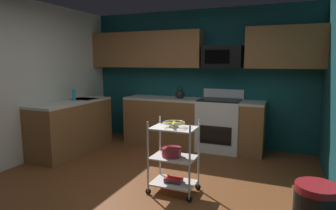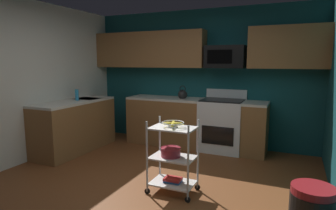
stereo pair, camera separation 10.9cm
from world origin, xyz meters
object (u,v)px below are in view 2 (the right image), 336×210
(kettle, at_px, (183,94))
(fruit_bowl, at_px, (173,124))
(oven_range, at_px, (222,125))
(mixing_bowl_large, at_px, (171,152))
(dish_soap_bottle, at_px, (77,95))
(rolling_cart, at_px, (173,157))
(microwave, at_px, (225,57))
(book_stack, at_px, (173,180))

(kettle, bearing_deg, fruit_bowl, -71.98)
(oven_range, relative_size, mixing_bowl_large, 4.37)
(fruit_bowl, relative_size, dish_soap_bottle, 1.36)
(oven_range, relative_size, kettle, 4.17)
(kettle, bearing_deg, dish_soap_bottle, -147.61)
(rolling_cart, xyz_separation_m, fruit_bowl, (0.00, -0.00, 0.42))
(oven_range, xyz_separation_m, mixing_bowl_large, (-0.17, -1.95, 0.04))
(microwave, distance_m, mixing_bowl_large, 2.38)
(rolling_cart, xyz_separation_m, mixing_bowl_large, (-0.03, -0.00, 0.07))
(book_stack, relative_size, dish_soap_bottle, 1.07)
(microwave, bearing_deg, mixing_bowl_large, -94.69)
(rolling_cart, bearing_deg, fruit_bowl, -45.00)
(oven_range, distance_m, fruit_bowl, 2.00)
(microwave, height_order, kettle, microwave)
(microwave, relative_size, dish_soap_bottle, 3.50)
(oven_range, distance_m, book_stack, 1.98)
(rolling_cart, relative_size, book_stack, 4.27)
(fruit_bowl, distance_m, dish_soap_bottle, 2.46)
(mixing_bowl_large, bearing_deg, microwave, 85.31)
(microwave, bearing_deg, oven_range, -89.74)
(rolling_cart, xyz_separation_m, kettle, (-0.63, 1.95, 0.54))
(book_stack, distance_m, kettle, 2.21)
(microwave, xyz_separation_m, book_stack, (-0.14, -2.06, -1.54))
(fruit_bowl, xyz_separation_m, mixing_bowl_large, (-0.03, 0.00, -0.36))
(fruit_bowl, height_order, kettle, kettle)
(oven_range, height_order, fruit_bowl, oven_range)
(kettle, bearing_deg, oven_range, 0.29)
(kettle, bearing_deg, mixing_bowl_large, -72.76)
(fruit_bowl, relative_size, mixing_bowl_large, 1.08)
(book_stack, bearing_deg, microwave, 86.12)
(rolling_cart, distance_m, kettle, 2.12)
(dish_soap_bottle, bearing_deg, mixing_bowl_large, -21.91)
(fruit_bowl, bearing_deg, rolling_cart, 135.00)
(dish_soap_bottle, bearing_deg, microwave, 25.47)
(mixing_bowl_large, height_order, dish_soap_bottle, dish_soap_bottle)
(fruit_bowl, bearing_deg, kettle, 108.02)
(mixing_bowl_large, height_order, kettle, kettle)
(rolling_cart, bearing_deg, dish_soap_bottle, 158.35)
(microwave, height_order, dish_soap_bottle, microwave)
(rolling_cart, distance_m, fruit_bowl, 0.42)
(fruit_bowl, distance_m, mixing_bowl_large, 0.36)
(kettle, bearing_deg, book_stack, -71.98)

